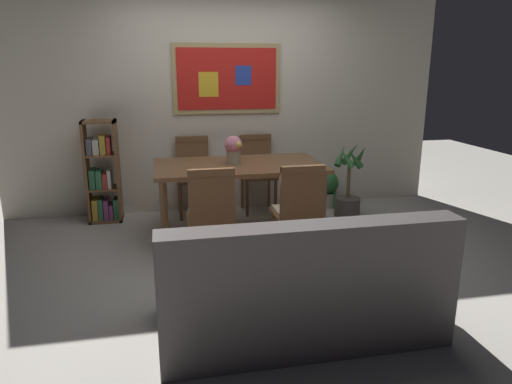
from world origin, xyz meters
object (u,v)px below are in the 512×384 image
at_px(dining_chair_far_left, 193,169).
at_px(potted_ivy, 327,189).
at_px(dining_table, 239,172).
at_px(dining_chair_far_right, 257,167).
at_px(bookshelf, 103,177).
at_px(dining_chair_near_right, 299,206).
at_px(potted_palm, 348,191).
at_px(flower_vase, 233,148).
at_px(dining_chair_near_left, 211,210).
at_px(leather_couch, 299,289).

bearing_deg(dining_chair_far_left, potted_ivy, -1.15).
xyz_separation_m(dining_table, dining_chair_far_left, (-0.40, 0.83, -0.13)).
bearing_deg(dining_table, dining_chair_far_right, 66.46).
relative_size(bookshelf, potted_ivy, 2.22).
bearing_deg(dining_chair_far_right, dining_chair_near_right, -89.17).
xyz_separation_m(dining_table, potted_palm, (1.35, 0.37, -0.37)).
distance_m(dining_chair_far_right, flower_vase, 0.97).
bearing_deg(dining_chair_near_left, dining_table, 64.87).
bearing_deg(dining_chair_far_left, flower_vase, -65.98).
relative_size(leather_couch, potted_palm, 2.07).
xyz_separation_m(dining_table, bookshelf, (-1.41, 0.76, -0.15)).
distance_m(dining_table, flower_vase, 0.25).
xyz_separation_m(dining_table, leather_couch, (0.07, -1.91, -0.36)).
bearing_deg(dining_chair_far_right, bookshelf, -177.84).
xyz_separation_m(dining_table, potted_ivy, (1.24, 0.80, -0.44)).
height_order(dining_table, potted_ivy, dining_table).
height_order(dining_table, potted_palm, potted_palm).
bearing_deg(potted_ivy, dining_chair_near_right, -117.82).
height_order(dining_chair_far_left, leather_couch, dining_chair_far_left).
relative_size(dining_chair_near_left, dining_chair_far_right, 1.00).
relative_size(dining_chair_near_right, dining_chair_far_left, 1.00).
height_order(dining_chair_far_right, leather_couch, dining_chair_far_right).
bearing_deg(leather_couch, dining_chair_far_right, 83.91).
height_order(dining_chair_far_left, potted_ivy, dining_chair_far_left).
relative_size(dining_chair_far_left, potted_palm, 1.05).
relative_size(dining_chair_near_left, flower_vase, 3.25).
bearing_deg(dining_chair_near_left, dining_chair_far_right, 65.68).
relative_size(potted_ivy, potted_palm, 0.59).
bearing_deg(potted_palm, dining_chair_near_left, -146.00).
bearing_deg(dining_chair_near_left, potted_ivy, 44.60).
distance_m(leather_couch, flower_vase, 2.04).
xyz_separation_m(dining_chair_near_left, leather_couch, (0.44, -1.11, -0.23)).
xyz_separation_m(dining_chair_near_left, flower_vase, (0.33, 0.83, 0.37)).
xyz_separation_m(dining_chair_near_left, potted_ivy, (1.62, 1.59, -0.31)).
bearing_deg(dining_chair_near_left, bookshelf, 123.78).
height_order(dining_table, flower_vase, flower_vase).
bearing_deg(potted_ivy, dining_chair_far_left, 178.85).
distance_m(dining_table, dining_chair_near_left, 0.89).
bearing_deg(potted_ivy, dining_table, -147.25).
height_order(dining_chair_near_left, dining_chair_far_left, same).
distance_m(dining_chair_near_right, bookshelf, 2.40).
distance_m(dining_chair_far_left, flower_vase, 0.95).
height_order(bookshelf, potted_palm, bookshelf).
relative_size(dining_chair_near_right, potted_palm, 1.05).
xyz_separation_m(dining_chair_far_right, dining_chair_far_left, (-0.76, 0.00, 0.00)).
distance_m(leather_couch, potted_palm, 2.61).
height_order(dining_chair_near_right, bookshelf, bookshelf).
bearing_deg(dining_chair_near_right, dining_chair_near_left, 177.45).
height_order(dining_chair_near_right, potted_palm, dining_chair_near_right).
bearing_deg(potted_palm, bookshelf, 171.86).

